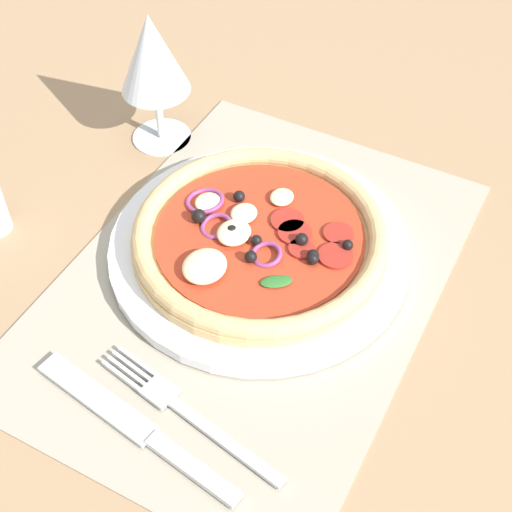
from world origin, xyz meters
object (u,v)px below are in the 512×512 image
object	(u,v)px
pizza	(259,236)
knife	(133,425)
fork	(181,408)
plate	(260,248)
wine_glass	(152,57)

from	to	relation	value
pizza	knife	xyz separation A→B (cm)	(-20.69, 0.09, -1.97)
knife	fork	bearing A→B (deg)	-120.50
plate	knife	bearing A→B (deg)	179.61
plate	wine_glass	xyz separation A→B (cm)	(10.39, 17.59, 9.25)
wine_glass	fork	bearing A→B (deg)	-144.70
plate	knife	size ratio (longest dim) A/B	1.40
fork	pizza	bearing A→B (deg)	-71.15
fork	wine_glass	bearing A→B (deg)	-43.56
plate	knife	world-z (taller)	plate
knife	pizza	bearing A→B (deg)	-81.08
plate	knife	xyz separation A→B (cm)	(-20.75, 0.14, -0.31)
plate	wine_glass	bearing A→B (deg)	59.42
knife	wine_glass	distance (cm)	36.95
plate	wine_glass	size ratio (longest dim) A/B	1.88
fork	knife	world-z (taller)	knife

